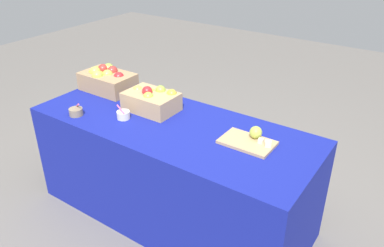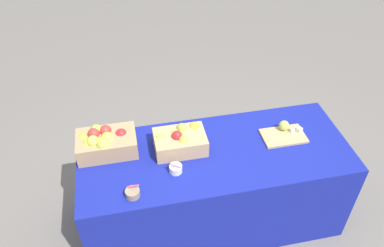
{
  "view_description": "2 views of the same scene",
  "coord_description": "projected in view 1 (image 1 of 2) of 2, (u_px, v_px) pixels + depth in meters",
  "views": [
    {
      "loc": [
        1.36,
        -1.74,
        1.9
      ],
      "look_at": [
        0.18,
        -0.02,
        0.8
      ],
      "focal_mm": 36.2,
      "sensor_mm": 36.0,
      "label": 1
    },
    {
      "loc": [
        -0.55,
        -1.83,
        2.62
      ],
      "look_at": [
        -0.16,
        0.05,
        0.99
      ],
      "focal_mm": 35.91,
      "sensor_mm": 36.0,
      "label": 2
    }
  ],
  "objects": [
    {
      "name": "sample_bowl_mid",
      "position": [
        123.0,
        115.0,
        2.54
      ],
      "size": [
        0.09,
        0.09,
        0.1
      ],
      "color": "silver",
      "rests_on": "table"
    },
    {
      "name": "apple_crate_middle",
      "position": [
        151.0,
        100.0,
        2.64
      ],
      "size": [
        0.35,
        0.24,
        0.17
      ],
      "color": "tan",
      "rests_on": "table"
    },
    {
      "name": "sample_bowl_near",
      "position": [
        76.0,
        112.0,
        2.58
      ],
      "size": [
        0.09,
        0.09,
        0.1
      ],
      "color": "gray",
      "rests_on": "table"
    },
    {
      "name": "ground_plane",
      "position": [
        174.0,
        212.0,
        2.84
      ],
      "size": [
        10.0,
        10.0,
        0.0
      ],
      "primitive_type": "plane",
      "color": "slate"
    },
    {
      "name": "cutting_board_front",
      "position": [
        250.0,
        140.0,
        2.26
      ],
      "size": [
        0.31,
        0.2,
        0.09
      ],
      "color": "tan",
      "rests_on": "table"
    },
    {
      "name": "apple_crate_left",
      "position": [
        107.0,
        79.0,
        2.94
      ],
      "size": [
        0.4,
        0.25,
        0.18
      ],
      "color": "tan",
      "rests_on": "table"
    },
    {
      "name": "table",
      "position": [
        173.0,
        171.0,
        2.66
      ],
      "size": [
        1.9,
        0.76,
        0.74
      ],
      "primitive_type": "cube",
      "color": "navy",
      "rests_on": "ground_plane"
    }
  ]
}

